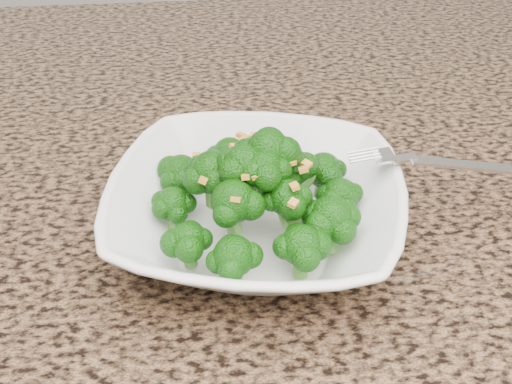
{
  "coord_description": "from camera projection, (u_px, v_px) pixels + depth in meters",
  "views": [
    {
      "loc": [
        0.1,
        -0.24,
        1.26
      ],
      "look_at": [
        0.14,
        0.19,
        0.95
      ],
      "focal_mm": 45.0,
      "sensor_mm": 36.0,
      "label": 1
    }
  ],
  "objects": [
    {
      "name": "broccoli_pile",
      "position": [
        256.0,
        148.0,
        0.51
      ],
      "size": [
        0.22,
        0.22,
        0.06
      ],
      "primitive_type": null,
      "color": "#115009",
      "rests_on": "bowl"
    },
    {
      "name": "bowl",
      "position": [
        256.0,
        211.0,
        0.54
      ],
      "size": [
        0.3,
        0.3,
        0.06
      ],
      "primitive_type": "imported",
      "rotation": [
        0.0,
        0.0,
        -0.22
      ],
      "color": "white",
      "rests_on": "granite_counter"
    },
    {
      "name": "granite_counter",
      "position": [
        105.0,
        191.0,
        0.65
      ],
      "size": [
        1.64,
        1.04,
        0.03
      ],
      "primitive_type": "cube",
      "color": "brown",
      "rests_on": "cabinet"
    },
    {
      "name": "fork",
      "position": [
        408.0,
        159.0,
        0.54
      ],
      "size": [
        0.17,
        0.04,
        0.01
      ],
      "primitive_type": null,
      "rotation": [
        0.0,
        0.0,
        0.06
      ],
      "color": "silver",
      "rests_on": "bowl"
    },
    {
      "name": "garlic_topping",
      "position": [
        256.0,
        109.0,
        0.49
      ],
      "size": [
        0.13,
        0.13,
        0.01
      ],
      "primitive_type": null,
      "color": "gold",
      "rests_on": "broccoli_pile"
    }
  ]
}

